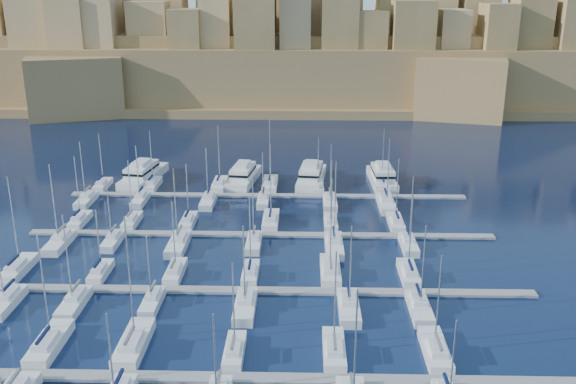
{
  "coord_description": "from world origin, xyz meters",
  "views": [
    {
      "loc": [
        7.75,
        -97.39,
        44.11
      ],
      "look_at": [
        5.07,
        6.0,
        9.68
      ],
      "focal_mm": 40.0,
      "sensor_mm": 36.0,
      "label": 1
    }
  ],
  "objects_px": {
    "motor_yacht_c": "(311,175)",
    "motor_yacht_d": "(382,177)",
    "sailboat_4": "(334,350)",
    "motor_yacht_b": "(243,175)",
    "motor_yacht_a": "(143,174)",
    "sailboat_2": "(134,343)"
  },
  "relations": [
    {
      "from": "sailboat_2",
      "to": "motor_yacht_b",
      "type": "relative_size",
      "value": 1.04
    },
    {
      "from": "sailboat_4",
      "to": "motor_yacht_c",
      "type": "bearing_deg",
      "value": 91.78
    },
    {
      "from": "sailboat_2",
      "to": "motor_yacht_a",
      "type": "bearing_deg",
      "value": 102.69
    },
    {
      "from": "sailboat_2",
      "to": "sailboat_4",
      "type": "height_order",
      "value": "sailboat_2"
    },
    {
      "from": "motor_yacht_a",
      "to": "motor_yacht_c",
      "type": "height_order",
      "value": "same"
    },
    {
      "from": "sailboat_2",
      "to": "motor_yacht_c",
      "type": "bearing_deg",
      "value": 71.88
    },
    {
      "from": "sailboat_2",
      "to": "motor_yacht_d",
      "type": "distance_m",
      "value": 79.42
    },
    {
      "from": "motor_yacht_b",
      "to": "motor_yacht_a",
      "type": "bearing_deg",
      "value": 178.02
    },
    {
      "from": "motor_yacht_d",
      "to": "sailboat_4",
      "type": "bearing_deg",
      "value": -101.14
    },
    {
      "from": "sailboat_4",
      "to": "motor_yacht_b",
      "type": "height_order",
      "value": "sailboat_4"
    },
    {
      "from": "motor_yacht_b",
      "to": "motor_yacht_d",
      "type": "relative_size",
      "value": 1.02
    },
    {
      "from": "motor_yacht_a",
      "to": "motor_yacht_d",
      "type": "distance_m",
      "value": 54.64
    },
    {
      "from": "motor_yacht_b",
      "to": "motor_yacht_d",
      "type": "xyz_separation_m",
      "value": [
        31.41,
        -0.04,
        -0.0
      ]
    },
    {
      "from": "motor_yacht_c",
      "to": "motor_yacht_d",
      "type": "xyz_separation_m",
      "value": [
        16.0,
        -0.51,
        -0.0
      ]
    },
    {
      "from": "motor_yacht_b",
      "to": "motor_yacht_c",
      "type": "height_order",
      "value": "same"
    },
    {
      "from": "sailboat_4",
      "to": "sailboat_2",
      "type": "bearing_deg",
      "value": 178.19
    },
    {
      "from": "motor_yacht_a",
      "to": "motor_yacht_b",
      "type": "distance_m",
      "value": 23.23
    },
    {
      "from": "motor_yacht_a",
      "to": "motor_yacht_d",
      "type": "height_order",
      "value": "same"
    },
    {
      "from": "sailboat_2",
      "to": "motor_yacht_b",
      "type": "xyz_separation_m",
      "value": [
        7.43,
        69.31,
        0.94
      ]
    },
    {
      "from": "motor_yacht_a",
      "to": "motor_yacht_d",
      "type": "relative_size",
      "value": 1.13
    },
    {
      "from": "sailboat_4",
      "to": "motor_yacht_d",
      "type": "distance_m",
      "value": 71.41
    },
    {
      "from": "sailboat_2",
      "to": "motor_yacht_a",
      "type": "xyz_separation_m",
      "value": [
        -15.79,
        70.11,
        0.94
      ]
    }
  ]
}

